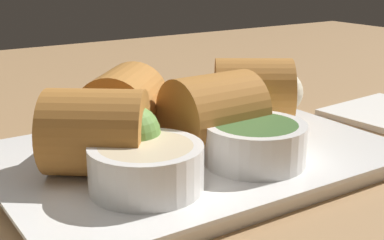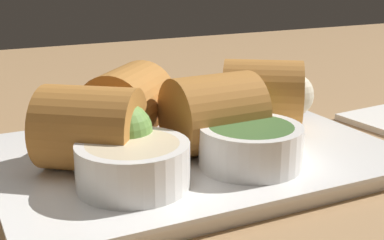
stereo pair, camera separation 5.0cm
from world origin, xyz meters
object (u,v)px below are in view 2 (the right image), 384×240
object	(u,v)px
dipping_bowl_near	(251,144)
spoon	(168,110)
serving_plate	(192,158)
dipping_bowl_far	(133,163)

from	to	relation	value
dipping_bowl_near	spoon	distance (cm)	20.02
serving_plate	dipping_bowl_near	world-z (taller)	dipping_bowl_near
spoon	dipping_bowl_near	bearing A→B (deg)	84.28
dipping_bowl_near	spoon	xyz separation A→B (cm)	(-1.98, -19.75, -2.62)
dipping_bowl_near	spoon	size ratio (longest dim) A/B	0.48
dipping_bowl_far	spoon	size ratio (longest dim) A/B	0.48
serving_plate	spoon	world-z (taller)	serving_plate
serving_plate	spoon	xyz separation A→B (cm)	(-4.33, -14.65, -0.19)
serving_plate	spoon	size ratio (longest dim) A/B	1.94
serving_plate	spoon	distance (cm)	15.27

